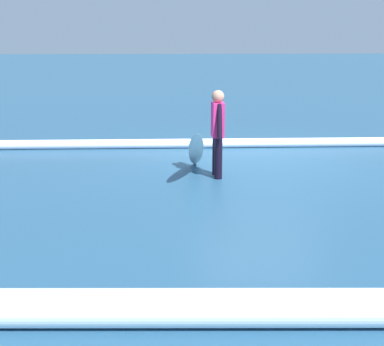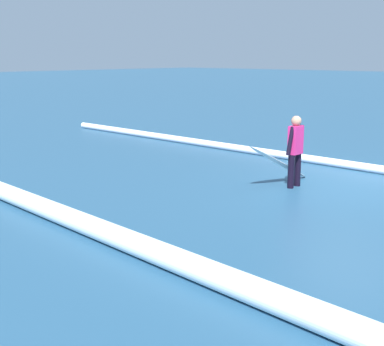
% 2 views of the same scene
% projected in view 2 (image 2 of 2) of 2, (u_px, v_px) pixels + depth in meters
% --- Properties ---
extents(ground_plane, '(167.60, 167.60, 0.00)m').
position_uv_depth(ground_plane, '(352.00, 187.00, 11.96)').
color(ground_plane, navy).
extents(surfer, '(0.22, 0.63, 1.56)m').
position_uv_depth(surfer, '(295.00, 148.00, 11.79)').
color(surfer, black).
rests_on(surfer, ground_plane).
extents(surfboard, '(0.38, 2.10, 1.02)m').
position_uv_depth(surfboard, '(279.00, 163.00, 12.11)').
color(surfboard, white).
rests_on(surfboard, ground_plane).
extents(wave_crest_foreground, '(20.13, 0.68, 0.21)m').
position_uv_depth(wave_crest_foreground, '(299.00, 157.00, 14.85)').
color(wave_crest_foreground, white).
rests_on(wave_crest_foreground, ground_plane).
extents(wave_crest_midground, '(18.05, 1.47, 0.34)m').
position_uv_depth(wave_crest_midground, '(121.00, 238.00, 8.10)').
color(wave_crest_midground, white).
rests_on(wave_crest_midground, ground_plane).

